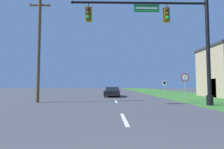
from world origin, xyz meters
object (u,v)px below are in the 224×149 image
(car_ahead, at_px, (113,92))
(route_sign_post, at_px, (164,85))
(signal_mast, at_px, (175,35))
(stop_sign, at_px, (185,81))
(utility_pole_near, at_px, (39,46))

(car_ahead, height_order, route_sign_post, route_sign_post)
(signal_mast, distance_m, car_ahead, 11.80)
(signal_mast, height_order, stop_sign, signal_mast)
(utility_pole_near, bearing_deg, signal_mast, -13.67)
(stop_sign, bearing_deg, signal_mast, -121.26)
(stop_sign, bearing_deg, utility_pole_near, -173.49)
(car_ahead, relative_size, route_sign_post, 2.24)
(route_sign_post, height_order, utility_pole_near, utility_pole_near)
(route_sign_post, xyz_separation_m, utility_pole_near, (-13.59, -9.25, 3.21))
(signal_mast, bearing_deg, route_sign_post, 75.62)
(route_sign_post, bearing_deg, car_ahead, -166.80)
(stop_sign, xyz_separation_m, utility_pole_near, (-13.03, -1.49, 2.87))
(car_ahead, bearing_deg, route_sign_post, 13.20)
(car_ahead, xyz_separation_m, stop_sign, (6.62, -6.08, 1.26))
(car_ahead, xyz_separation_m, route_sign_post, (7.19, 1.69, 0.92))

